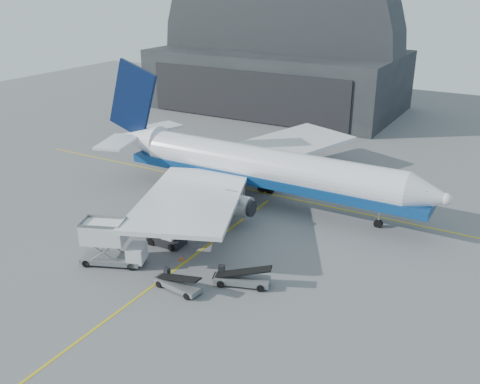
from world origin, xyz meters
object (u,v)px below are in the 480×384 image
Objects in this scene: pushback_tug at (168,239)px; belt_loader_a at (241,278)px; airliner at (255,166)px; catering_truck at (110,244)px; belt_loader_b at (178,284)px.

belt_loader_a is at bearing -16.91° from pushback_tug.
airliner is 6.95× the size of catering_truck.
belt_loader_b reaches higher than pushback_tug.
belt_loader_b is (6.06, -6.53, -0.09)m from pushback_tug.
catering_truck is 13.32m from belt_loader_a.
airliner is 20.31m from belt_loader_a.
airliner reaches higher than belt_loader_b.
belt_loader_b is at bearing -48.28° from pushback_tug.
pushback_tug is at bearing 139.04° from belt_loader_b.
pushback_tug is (-2.20, -15.07, -3.87)m from airliner.
catering_truck is 1.22× the size of belt_loader_a.
belt_loader_b is (-4.55, -3.54, -0.06)m from belt_loader_a.
belt_loader_b is (8.35, -0.59, -1.60)m from catering_truck.
airliner is 15.72m from pushback_tug.
catering_truck is at bearing -112.18° from pushback_tug.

